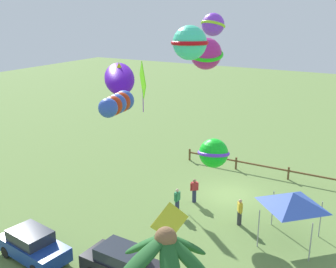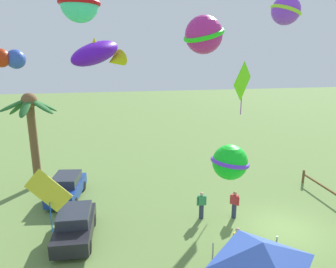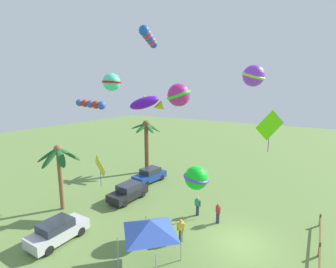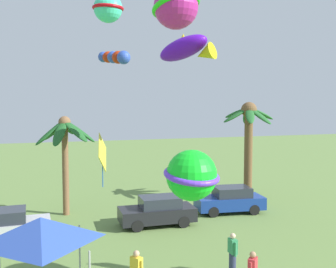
{
  "view_description": "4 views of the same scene",
  "coord_description": "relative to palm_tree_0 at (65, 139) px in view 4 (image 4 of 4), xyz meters",
  "views": [
    {
      "loc": [
        -8.64,
        23.44,
        11.85
      ],
      "look_at": [
        1.0,
        6.56,
        5.87
      ],
      "focal_mm": 43.35,
      "sensor_mm": 36.0,
      "label": 1
    },
    {
      "loc": [
        -13.36,
        8.55,
        9.07
      ],
      "look_at": [
        1.63,
        5.84,
        5.04
      ],
      "focal_mm": 33.6,
      "sensor_mm": 36.0,
      "label": 2
    },
    {
      "loc": [
        -14.98,
        -3.82,
        10.11
      ],
      "look_at": [
        0.79,
        6.06,
        6.7
      ],
      "focal_mm": 26.06,
      "sensor_mm": 36.0,
      "label": 3
    },
    {
      "loc": [
        -4.93,
        -8.75,
        6.29
      ],
      "look_at": [
        0.35,
        6.77,
        5.07
      ],
      "focal_mm": 42.35,
      "sensor_mm": 36.0,
      "label": 4
    }
  ],
  "objects": [
    {
      "name": "kite_fish_7",
      "position": [
        5.33,
        -5.12,
        4.61
      ],
      "size": [
        2.75,
        3.06,
        1.67
      ],
      "color": "#550FC0"
    },
    {
      "name": "kite_tube_1",
      "position": [
        2.61,
        -1.33,
        4.53
      ],
      "size": [
        1.42,
        2.53,
        0.87
      ],
      "color": "#2E4EB7"
    },
    {
      "name": "kite_diamond_6",
      "position": [
        1.6,
        -3.1,
        -0.48
      ],
      "size": [
        0.7,
        1.89,
        2.76
      ],
      "color": "gold"
    },
    {
      "name": "palm_tree_1",
      "position": [
        11.57,
        -0.33,
        0.32
      ],
      "size": [
        3.68,
        3.55,
        6.46
      ],
      "color": "brown",
      "rests_on": "ground"
    },
    {
      "name": "kite_ball_4",
      "position": [
        1.67,
        -4.71,
        6.31
      ],
      "size": [
        2.03,
        2.03,
        1.3
      ],
      "color": "#40E3AF"
    },
    {
      "name": "kite_ball_0",
      "position": [
        3.22,
        -11.03,
        -0.36
      ],
      "size": [
        2.35,
        2.35,
        1.69
      ],
      "color": "#13D723"
    },
    {
      "name": "spectator_2",
      "position": [
        5.16,
        -10.29,
        -3.52
      ],
      "size": [
        0.26,
        0.55,
        1.59
      ],
      "color": "#2D3351",
      "rests_on": "ground"
    },
    {
      "name": "kite_ball_3",
      "position": [
        3.19,
        -9.56,
        5.4
      ],
      "size": [
        2.37,
        2.36,
        1.59
      ],
      "color": "#B52384"
    },
    {
      "name": "festival_tent",
      "position": [
        -1.53,
        -10.44,
        -1.87
      ],
      "size": [
        2.86,
        2.86,
        2.85
      ],
      "color": "#9E9EA3",
      "rests_on": "ground"
    },
    {
      "name": "parked_car_1",
      "position": [
        -2.99,
        -3.78,
        -3.59
      ],
      "size": [
        3.91,
        1.77,
        1.51
      ],
      "color": "#BCBCC1",
      "rests_on": "ground"
    },
    {
      "name": "parked_car_0",
      "position": [
        4.36,
        -3.58,
        -3.59
      ],
      "size": [
        3.97,
        1.87,
        1.51
      ],
      "color": "black",
      "rests_on": "ground"
    },
    {
      "name": "parked_car_2",
      "position": [
        9.09,
        -2.59,
        -3.59
      ],
      "size": [
        4.09,
        2.21,
        1.51
      ],
      "color": "navy",
      "rests_on": "ground"
    },
    {
      "name": "palm_tree_0",
      "position": [
        0.0,
        0.0,
        0.0
      ],
      "size": [
        3.46,
        3.61,
        5.64
      ],
      "color": "brown",
      "rests_on": "ground"
    }
  ]
}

